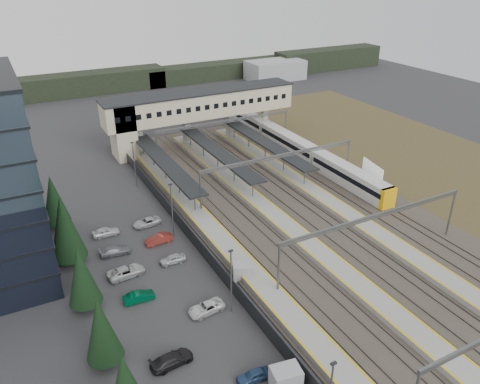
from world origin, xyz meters
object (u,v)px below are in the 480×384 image
relay_cabin_near (286,378)px  train (290,144)px  relay_cabin_far (242,271)px  billboard (372,173)px  footbridge (189,109)px

relay_cabin_near → train: 58.19m
relay_cabin_near → train: size_ratio=0.05×
relay_cabin_near → relay_cabin_far: size_ratio=1.07×
relay_cabin_near → billboard: billboard is taller
footbridge → train: footbridge is taller
relay_cabin_near → footbridge: footbridge is taller
train → billboard: (2.22, -21.02, 1.45)m
billboard → relay_cabin_far: bearing=-159.9°
footbridge → billboard: footbridge is taller
relay_cabin_near → train: train is taller
relay_cabin_far → billboard: size_ratio=0.47×
relay_cabin_far → train: bearing=48.8°
footbridge → train: bearing=-38.7°
relay_cabin_far → billboard: (30.30, 11.07, 2.35)m
relay_cabin_near → billboard: (34.52, 27.38, 2.25)m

